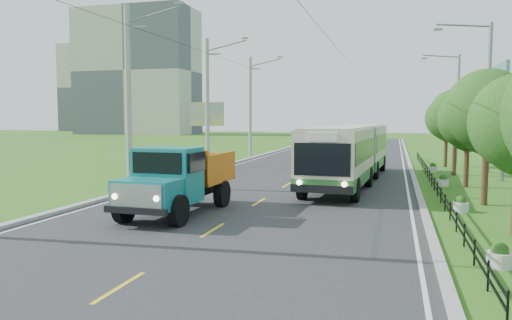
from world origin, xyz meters
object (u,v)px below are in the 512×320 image
at_px(tree_third, 488,115).
at_px(planter_mid, 443,181).
at_px(pole_far, 251,106).
at_px(planter_front, 500,257).
at_px(planter_near, 461,205).
at_px(tree_back, 447,121).
at_px(tree_fifth, 456,118).
at_px(pole_mid, 208,102).
at_px(billboard_left, 207,118).
at_px(streetlight_mid, 485,99).
at_px(bus, 351,150).
at_px(tree_fourth, 469,123).
at_px(planter_far, 433,168).
at_px(streetlight_far, 456,105).
at_px(pole_near, 129,95).
at_px(billboard_right, 497,95).
at_px(dump_truck, 178,176).

relative_size(tree_third, planter_mid, 8.96).
relative_size(pole_far, planter_front, 14.93).
bearing_deg(planter_near, tree_back, 86.43).
bearing_deg(tree_fifth, pole_mid, 177.29).
bearing_deg(planter_mid, billboard_left, 151.08).
height_order(streetlight_mid, bus, streetlight_mid).
height_order(tree_fourth, planter_far, tree_fourth).
relative_size(streetlight_far, planter_front, 13.54).
bearing_deg(streetlight_mid, pole_mid, 159.68).
bearing_deg(planter_far, pole_near, -142.37).
distance_m(tree_third, streetlight_far, 19.90).
relative_size(tree_back, billboard_right, 0.75).
xyz_separation_m(tree_third, planter_far, (-1.26, 13.86, -3.70)).
distance_m(pole_mid, streetlight_far, 20.16).
xyz_separation_m(streetlight_far, billboard_right, (1.66, -8.00, 0.44)).
xyz_separation_m(streetlight_far, planter_front, (-2.04, -30.00, -4.62)).
height_order(tree_fifth, streetlight_mid, streetlight_mid).
bearing_deg(tree_third, billboard_right, 78.36).
distance_m(pole_far, streetlight_mid, 26.80).
xyz_separation_m(pole_far, planter_near, (16.86, -27.00, -4.81)).
height_order(streetlight_mid, planter_front, streetlight_mid).
distance_m(pole_near, planter_mid, 18.23).
bearing_deg(planter_far, streetlight_far, 71.20).
relative_size(pole_near, tree_fifth, 1.72).
bearing_deg(planter_mid, planter_far, 90.00).
bearing_deg(pole_near, billboard_right, 28.14).
bearing_deg(dump_truck, planter_near, 19.83).
distance_m(tree_fifth, streetlight_far, 7.97).
xyz_separation_m(tree_back, planter_front, (-1.26, -28.14, -3.37)).
height_order(tree_fifth, planter_far, tree_fifth).
distance_m(tree_fourth, billboard_right, 6.59).
distance_m(planter_mid, dump_truck, 15.95).
relative_size(pole_mid, billboard_right, 1.37).
distance_m(streetlight_mid, streetlight_far, 14.00).
bearing_deg(billboard_right, planter_near, -104.80).
distance_m(tree_third, streetlight_mid, 5.98).
height_order(pole_mid, planter_near, pole_mid).
bearing_deg(bus, tree_third, -39.84).
xyz_separation_m(tree_fourth, planter_front, (-1.26, -16.14, -3.30)).
distance_m(tree_third, planter_near, 4.46).
height_order(pole_mid, planter_mid, pole_mid).
bearing_deg(billboard_left, planter_near, -44.84).
relative_size(tree_fifth, streetlight_far, 0.64).
xyz_separation_m(streetlight_mid, streetlight_far, (0.00, 14.00, 0.00)).
bearing_deg(bus, planter_mid, 1.17).
bearing_deg(planter_far, planter_front, -90.00).
bearing_deg(tree_fifth, tree_third, -90.00).
bearing_deg(planter_front, streetlight_mid, 82.73).
height_order(tree_fourth, billboard_right, billboard_right).
height_order(planter_mid, dump_truck, dump_truck).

